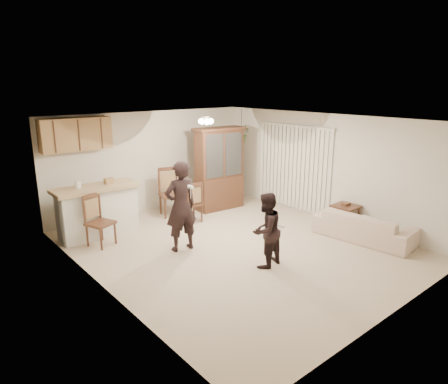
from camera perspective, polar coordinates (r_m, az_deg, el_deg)
floor at (r=8.09m, az=1.75°, el=-7.70°), size 6.50×6.50×0.00m
ceiling at (r=7.48m, az=1.90°, el=10.22°), size 5.50×6.50×0.02m
wall_back at (r=10.29m, az=-10.35°, el=4.33°), size 5.50×0.02×2.50m
wall_front at (r=5.80m, az=23.81°, el=-5.26°), size 5.50×0.02×2.50m
wall_left at (r=6.28m, az=-17.29°, el=-3.12°), size 0.02×6.50×2.50m
wall_right at (r=9.70m, az=14.06°, el=3.46°), size 0.02×6.50×2.50m
breakfast_bar at (r=8.90m, az=-17.56°, el=-2.84°), size 1.60×0.55×1.00m
bar_top at (r=8.75m, az=-17.85°, el=0.59°), size 1.75×0.70×0.08m
upper_cabinets at (r=9.21m, az=-20.40°, el=7.73°), size 1.50×0.34×0.70m
vertical_blinds at (r=10.24m, az=9.82°, el=3.45°), size 0.06×2.30×2.10m
ceiling_fixture at (r=8.54m, az=-2.54°, el=10.16°), size 0.36×0.36×0.20m
hanging_plant at (r=10.86m, az=2.49°, el=8.33°), size 0.43×0.37×0.48m
plant_cord at (r=10.82m, az=2.51°, el=10.04°), size 0.01×0.01×0.65m
sofa at (r=8.77m, az=19.37°, el=-4.19°), size 0.93×1.94×0.73m
adult at (r=7.67m, az=-6.20°, el=-1.94°), size 0.70×0.51×1.80m
child at (r=7.04m, az=5.99°, el=-5.46°), size 0.73×0.60×1.35m
china_hutch at (r=10.21m, az=-0.70°, el=3.27°), size 1.37×0.61×2.10m
side_table at (r=9.23m, az=16.89°, el=-3.48°), size 0.55×0.55×0.63m
chair_bar at (r=8.40m, az=-17.15°, el=-5.37°), size 0.59×0.59×1.04m
chair_hutch_left at (r=9.89m, az=-7.55°, el=-1.48°), size 0.64×0.64×1.17m
chair_hutch_right at (r=9.39m, az=-4.70°, el=-2.66°), size 0.46×0.46×0.97m
controller_adult at (r=7.19m, az=-4.80°, el=0.73°), size 0.07×0.16×0.05m
controller_child at (r=6.82m, az=8.18°, el=-4.84°), size 0.05×0.12×0.04m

